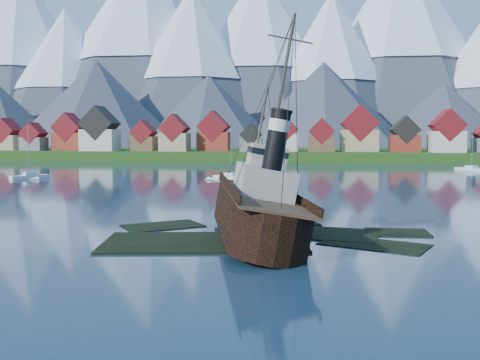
# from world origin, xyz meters

# --- Properties ---
(ground) EXTENTS (1400.00, 1400.00, 0.00)m
(ground) POSITION_xyz_m (0.00, 0.00, 0.00)
(ground) COLOR #182E44
(ground) RESTS_ON ground
(shoal) EXTENTS (31.71, 21.24, 1.14)m
(shoal) POSITION_xyz_m (1.78, 2.15, -0.35)
(shoal) COLOR black
(shoal) RESTS_ON ground
(shore_bank) EXTENTS (600.00, 80.00, 3.20)m
(shore_bank) POSITION_xyz_m (0.00, 170.00, 0.00)
(shore_bank) COLOR #224012
(shore_bank) RESTS_ON ground
(seawall) EXTENTS (600.00, 2.50, 2.00)m
(seawall) POSITION_xyz_m (0.00, 132.00, 0.00)
(seawall) COLOR #3F3D38
(seawall) RESTS_ON ground
(town) EXTENTS (250.96, 16.69, 17.30)m
(town) POSITION_xyz_m (-33.12, 152.18, 8.99)
(town) COLOR maroon
(town) RESTS_ON ground
(mountains) EXTENTS (965.00, 340.00, 205.00)m
(mountains) POSITION_xyz_m (-0.79, 481.26, 89.34)
(mountains) COLOR #2D333D
(mountains) RESTS_ON ground
(tugboat_wreck) EXTENTS (6.37, 27.46, 21.76)m
(tugboat_wreck) POSITION_xyz_m (0.95, 2.67, 2.75)
(tugboat_wreck) COLOR black
(tugboat_wreck) RESTS_ON ground
(sailboat_b) EXTENTS (6.61, 7.66, 11.80)m
(sailboat_b) POSITION_xyz_m (-53.39, 60.73, 0.28)
(sailboat_b) COLOR silver
(sailboat_b) RESTS_ON ground
(sailboat_c) EXTENTS (8.57, 6.55, 11.29)m
(sailboat_c) POSITION_xyz_m (-9.68, 64.11, 0.25)
(sailboat_c) COLOR silver
(sailboat_c) RESTS_ON ground
(sailboat_e) EXTENTS (6.81, 9.43, 11.03)m
(sailboat_e) POSITION_xyz_m (49.46, 97.57, 0.24)
(sailboat_e) COLOR silver
(sailboat_e) RESTS_ON ground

